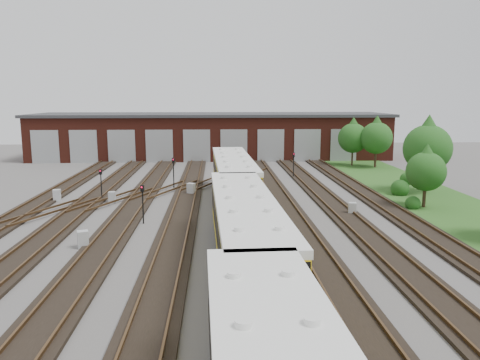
{
  "coord_description": "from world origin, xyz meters",
  "views": [
    {
      "loc": [
        0.58,
        -28.88,
        8.63
      ],
      "look_at": [
        2.51,
        8.58,
        2.0
      ],
      "focal_mm": 35.0,
      "sensor_mm": 36.0,
      "label": 1
    }
  ],
  "objects": [
    {
      "name": "metro_train",
      "position": [
        2.0,
        -6.27,
        2.06
      ],
      "size": [
        3.48,
        48.46,
        3.38
      ],
      "rotation": [
        0.0,
        0.0,
        0.03
      ],
      "color": "black",
      "rests_on": "ground"
    },
    {
      "name": "tree_2",
      "position": [
        19.76,
        12.43,
        4.6
      ],
      "size": [
        4.32,
        4.32,
        7.15
      ],
      "color": "#352417",
      "rests_on": "ground"
    },
    {
      "name": "bush_2",
      "position": [
        19.81,
        16.57,
        0.72
      ],
      "size": [
        1.44,
        1.44,
        1.44
      ],
      "primitive_type": "sphere",
      "color": "#1D4A15",
      "rests_on": "ground"
    },
    {
      "name": "signal_mast_1",
      "position": [
        -9.22,
        10.81,
        1.71
      ],
      "size": [
        0.25,
        0.23,
        2.64
      ],
      "rotation": [
        0.0,
        0.0,
        -0.13
      ],
      "color": "black",
      "rests_on": "ground"
    },
    {
      "name": "tree_3",
      "position": [
        17.03,
        6.53,
        3.28
      ],
      "size": [
        3.08,
        3.08,
        5.1
      ],
      "color": "#352417",
      "rests_on": "ground"
    },
    {
      "name": "bush_0",
      "position": [
        16.0,
        6.19,
        0.59
      ],
      "size": [
        1.19,
        1.19,
        1.19
      ],
      "primitive_type": "sphere",
      "color": "#1D4A15",
      "rests_on": "ground"
    },
    {
      "name": "relay_cabinet_4",
      "position": [
        10.68,
        4.5,
        0.47
      ],
      "size": [
        0.64,
        0.56,
        0.94
      ],
      "primitive_type": "cube",
      "rotation": [
        0.0,
        0.0,
        -0.18
      ],
      "color": "#A8ABAD",
      "rests_on": "ground"
    },
    {
      "name": "signal_mast_2",
      "position": [
        -3.42,
        14.66,
        1.96
      ],
      "size": [
        0.25,
        0.23,
        3.07
      ],
      "rotation": [
        0.0,
        0.0,
        0.03
      ],
      "color": "black",
      "rests_on": "ground"
    },
    {
      "name": "relay_cabinet_0",
      "position": [
        -8.1,
        9.64,
        0.46
      ],
      "size": [
        0.56,
        0.47,
        0.92
      ],
      "primitive_type": "cube",
      "rotation": [
        0.0,
        0.0,
        -0.02
      ],
      "color": "#A8ABAD",
      "rests_on": "ground"
    },
    {
      "name": "relay_cabinet_3",
      "position": [
        -1.68,
        12.39,
        0.53
      ],
      "size": [
        0.8,
        0.75,
        1.07
      ],
      "primitive_type": "cube",
      "rotation": [
        0.0,
        0.0,
        -0.42
      ],
      "color": "#A8ABAD",
      "rests_on": "ground"
    },
    {
      "name": "relay_cabinet_1",
      "position": [
        -12.8,
        10.24,
        0.51
      ],
      "size": [
        0.72,
        0.65,
        1.03
      ],
      "primitive_type": "cube",
      "rotation": [
        0.0,
        0.0,
        0.24
      ],
      "color": "#A8ABAD",
      "rests_on": "ground"
    },
    {
      "name": "bush_1",
      "position": [
        17.02,
        11.38,
        0.82
      ],
      "size": [
        1.64,
        1.64,
        1.64
      ],
      "primitive_type": "sphere",
      "color": "#1D4A15",
      "rests_on": "ground"
    },
    {
      "name": "tree_0",
      "position": [
        18.0,
        29.7,
        4.0
      ],
      "size": [
        3.76,
        3.76,
        6.23
      ],
      "color": "#352417",
      "rests_on": "ground"
    },
    {
      "name": "tree_1",
      "position": [
        20.4,
        27.91,
        4.17
      ],
      "size": [
        3.92,
        3.92,
        6.5
      ],
      "color": "#352417",
      "rests_on": "ground"
    },
    {
      "name": "track_network",
      "position": [
        -0.17,
        0.59,
        0.11
      ],
      "size": [
        30.4,
        70.0,
        0.33
      ],
      "color": "black",
      "rests_on": "ground"
    },
    {
      "name": "grass_verge",
      "position": [
        19.0,
        10.0,
        0.03
      ],
      "size": [
        8.0,
        55.0,
        0.05
      ],
      "primitive_type": "cube",
      "color": "#23511B",
      "rests_on": "ground"
    },
    {
      "name": "maintenance_shed",
      "position": [
        -0.01,
        39.97,
        3.2
      ],
      "size": [
        51.0,
        12.5,
        6.35
      ],
      "color": "#531E14",
      "rests_on": "ground"
    },
    {
      "name": "ground",
      "position": [
        0.0,
        0.0,
        0.0
      ],
      "size": [
        120.0,
        120.0,
        0.0
      ],
      "primitive_type": "plane",
      "color": "#4A4745",
      "rests_on": "ground"
    },
    {
      "name": "signal_mast_3",
      "position": [
        8.95,
        20.79,
        1.79
      ],
      "size": [
        0.24,
        0.23,
        2.79
      ],
      "rotation": [
        0.0,
        0.0,
        -0.06
      ],
      "color": "black",
      "rests_on": "ground"
    },
    {
      "name": "signal_mast_0",
      "position": [
        -4.49,
        2.83,
        1.75
      ],
      "size": [
        0.26,
        0.25,
        2.72
      ],
      "rotation": [
        0.0,
        0.0,
        -0.35
      ],
      "color": "black",
      "rests_on": "ground"
    },
    {
      "name": "relay_cabinet_2",
      "position": [
        -7.19,
        -2.31,
        0.51
      ],
      "size": [
        0.75,
        0.69,
        1.01
      ],
      "primitive_type": "cube",
      "rotation": [
        0.0,
        0.0,
        0.36
      ],
      "color": "#A8ABAD",
      "rests_on": "ground"
    }
  ]
}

